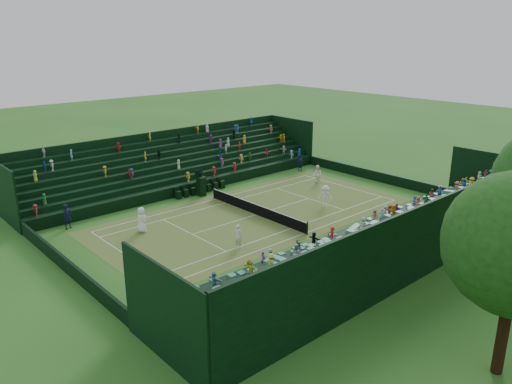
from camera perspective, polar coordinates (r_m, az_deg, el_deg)
ground at (r=41.51m, az=0.00°, el=-2.63°), size 160.00×160.00×0.00m
court_surface at (r=41.51m, az=0.00°, el=-2.62°), size 12.97×26.77×0.01m
perimeter_wall_north at (r=52.75m, az=13.02°, el=1.93°), size 17.17×0.20×1.00m
perimeter_wall_south at (r=33.77m, az=-20.80°, el=-7.89°), size 17.17×0.20×1.00m
perimeter_wall_east at (r=35.88m, az=9.08°, el=-5.37°), size 0.20×31.77×1.00m
perimeter_wall_west at (r=47.70m, az=-6.78°, el=0.60°), size 0.20×31.77×1.00m
north_grandstand at (r=33.23m, az=14.73°, el=-5.71°), size 6.60×32.00×4.90m
south_grandstand at (r=50.78m, az=-9.54°, el=2.76°), size 6.60×32.00×4.90m
tennis_net at (r=41.33m, az=0.00°, el=-1.95°), size 11.67×0.10×1.06m
umpire_chair at (r=46.37m, az=-6.29°, el=0.94°), size 0.85×0.85×2.66m
courtside_chairs at (r=47.25m, az=-6.35°, el=0.32°), size 0.49×5.46×1.05m
player_near_west at (r=38.60m, az=-12.94°, el=-3.12°), size 1.10×0.86×2.00m
player_near_east at (r=34.97m, az=-2.04°, el=-5.09°), size 0.72×0.55×1.77m
player_far_west at (r=50.30m, az=7.03°, el=2.01°), size 1.10×0.98×1.88m
player_far_east at (r=43.57m, az=7.91°, el=-0.47°), size 1.44×1.25×1.93m
line_judge_north at (r=54.80m, az=5.09°, el=3.36°), size 0.49×0.70×1.84m
line_judge_south at (r=40.98m, az=-20.76°, el=-2.62°), size 0.65×0.82×1.99m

